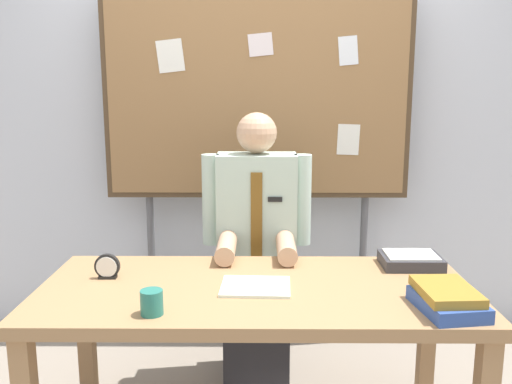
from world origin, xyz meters
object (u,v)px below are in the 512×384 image
Objects in this scene: coffee_mug at (152,302)px; paper_tray at (411,260)px; desk at (256,306)px; open_notebook at (254,287)px; person at (257,259)px; book_stack at (447,299)px; desk_clock at (107,267)px; bulletin_board at (257,99)px.

coffee_mug reaches higher than paper_tray.
open_notebook reaches higher than desk.
person is 15.73× the size of coffee_mug.
coffee_mug is at bearing -177.65° from book_stack.
book_stack is 1.16× the size of paper_tray.
desk_clock reaches higher than book_stack.
paper_tray reaches higher than open_notebook.
desk is 0.48m from coffee_mug.
open_notebook is (-0.00, -0.64, 0.09)m from person.
book_stack reaches higher than desk.
desk is 0.74m from paper_tray.
bulletin_board reaches higher than paper_tray.
bulletin_board is 6.83× the size of book_stack.
bulletin_board reaches higher than book_stack.
desk_clock is (-0.62, -0.53, 0.13)m from person.
bulletin_board reaches higher than person.
paper_tray is (0.69, 0.25, 0.11)m from desk.
person is 0.83m from desk_clock.
open_notebook is 0.75m from paper_tray.
open_notebook is (-0.00, -0.02, 0.09)m from desk.
paper_tray is (0.69, -0.83, -0.69)m from bulletin_board.
open_notebook is at bearing -90.26° from bulletin_board.
desk_clock is 1.32m from paper_tray.
person is 13.36× the size of desk_clock.
bulletin_board reaches higher than desk.
desk_clock is (-1.31, 0.32, 0.00)m from book_stack.
book_stack is (0.69, -0.24, 0.13)m from desk.
desk is at bearing -90.01° from bulletin_board.
open_notebook is at bearing -9.97° from desk_clock.
coffee_mug is (-0.36, -0.26, 0.04)m from open_notebook.
person is at bearing 128.87° from book_stack.
book_stack is 1.11× the size of open_notebook.
coffee_mug is at bearing -104.96° from bulletin_board.
person is 0.98m from coffee_mug.
bulletin_board reaches higher than open_notebook.
person is 0.93m from bulletin_board.
bulletin_board is at bearing 75.04° from coffee_mug.
coffee_mug is at bearing -142.51° from desk.
desk_clock is 0.45m from coffee_mug.
book_stack is at bearing -51.13° from person.
bulletin_board is 1.63m from book_stack.
bulletin_board reaches higher than desk_clock.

